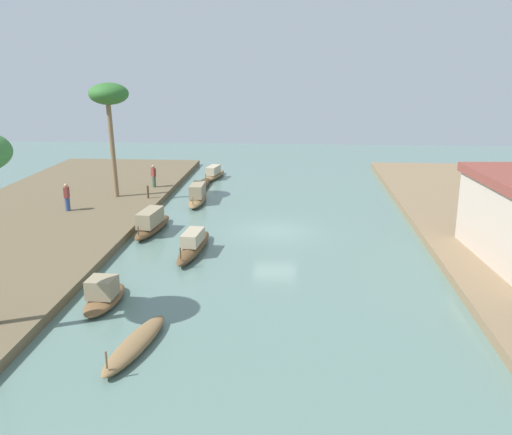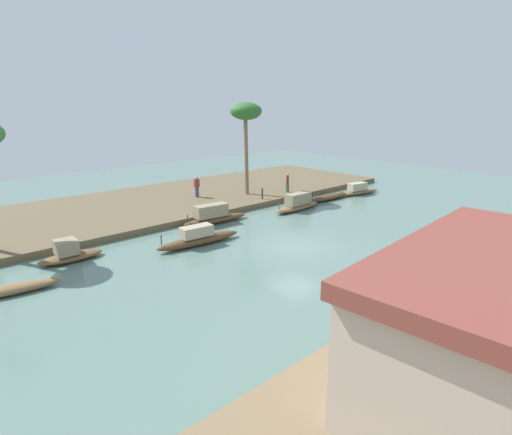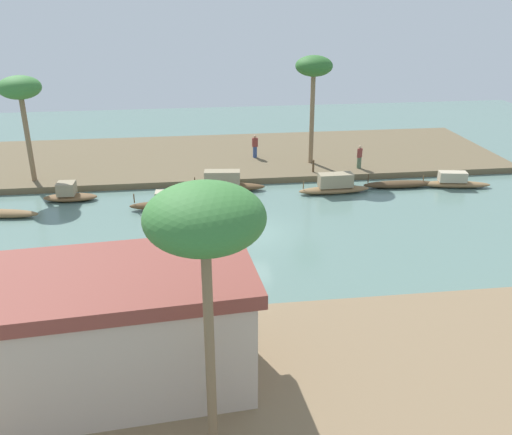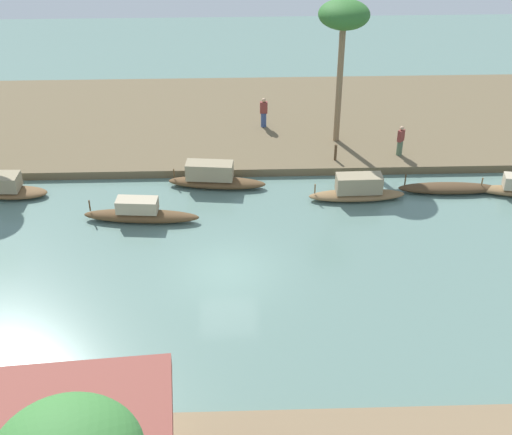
{
  "view_description": "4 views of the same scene",
  "coord_description": "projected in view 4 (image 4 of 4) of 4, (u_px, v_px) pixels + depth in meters",
  "views": [
    {
      "loc": [
        30.53,
        1.14,
        9.43
      ],
      "look_at": [
        1.13,
        -1.03,
        1.12
      ],
      "focal_mm": 39.18,
      "sensor_mm": 36.0,
      "label": 1
    },
    {
      "loc": [
        16.85,
        15.24,
        8.1
      ],
      "look_at": [
        -0.94,
        -4.46,
        0.64
      ],
      "focal_mm": 29.04,
      "sensor_mm": 36.0,
      "label": 2
    },
    {
      "loc": [
        3.1,
        26.78,
        12.12
      ],
      "look_at": [
        -0.57,
        -1.12,
        0.43
      ],
      "focal_mm": 38.37,
      "sensor_mm": 36.0,
      "label": 3
    },
    {
      "loc": [
        -0.4,
        23.71,
        17.98
      ],
      "look_at": [
        -1.28,
        -2.61,
        0.97
      ],
      "focal_mm": 49.87,
      "sensor_mm": 36.0,
      "label": 4
    }
  ],
  "objects": [
    {
      "name": "riverbank_left",
      "position": [
        228.0,
        121.0,
        41.43
      ],
      "size": [
        41.4,
        12.44,
        0.43
      ],
      "primitive_type": "cube",
      "color": "brown",
      "rests_on": "ground"
    },
    {
      "name": "river_water",
      "position": [
        228.0,
        271.0,
        29.65
      ],
      "size": [
        69.75,
        69.75,
        0.0
      ],
      "primitive_type": "plane",
      "color": "slate",
      "rests_on": "ground"
    },
    {
      "name": "sampan_midstream",
      "position": [
        12.0,
        189.0,
        34.52
      ],
      "size": [
        3.32,
        1.32,
        1.19
      ],
      "rotation": [
        0.0,
        0.0,
        -0.04
      ],
      "color": "brown",
      "rests_on": "river_water"
    },
    {
      "name": "person_on_near_bank",
      "position": [
        264.0,
        113.0,
        39.94
      ],
      "size": [
        0.42,
        0.31,
        1.72
      ],
      "rotation": [
        0.0,
        0.0,
        3.16
      ],
      "color": "#33477A",
      "rests_on": "riverbank_left"
    },
    {
      "name": "mooring_post",
      "position": [
        336.0,
        152.0,
        36.78
      ],
      "size": [
        0.14,
        0.14,
        0.87
      ],
      "primitive_type": "cylinder",
      "color": "#4C3823",
      "rests_on": "riverbank_left"
    },
    {
      "name": "sampan_with_tall_canopy",
      "position": [
        448.0,
        188.0,
        34.96
      ],
      "size": [
        4.99,
        1.11,
        0.98
      ],
      "rotation": [
        0.0,
        0.0,
        -0.03
      ],
      "color": "#47331E",
      "rests_on": "river_water"
    },
    {
      "name": "sampan_upstream_small",
      "position": [
        214.0,
        178.0,
        35.23
      ],
      "size": [
        4.94,
        1.51,
        1.35
      ],
      "rotation": [
        0.0,
        0.0,
        -0.11
      ],
      "color": "brown",
      "rests_on": "river_water"
    },
    {
      "name": "person_by_mooring",
      "position": [
        400.0,
        142.0,
        37.09
      ],
      "size": [
        0.43,
        0.43,
        1.65
      ],
      "rotation": [
        0.0,
        0.0,
        3.94
      ],
      "color": "#4C664C",
      "rests_on": "riverbank_left"
    },
    {
      "name": "sampan_with_red_awning",
      "position": [
        358.0,
        190.0,
        34.24
      ],
      "size": [
        4.69,
        1.11,
        1.32
      ],
      "rotation": [
        0.0,
        0.0,
        0.02
      ],
      "color": "brown",
      "rests_on": "river_water"
    },
    {
      "name": "sampan_near_left_bank",
      "position": [
        140.0,
        213.0,
        32.66
      ],
      "size": [
        5.41,
        1.34,
        1.17
      ],
      "rotation": [
        0.0,
        0.0,
        -0.08
      ],
      "color": "brown",
      "rests_on": "river_water"
    },
    {
      "name": "palm_tree_left_near",
      "position": [
        344.0,
        19.0,
        35.38
      ],
      "size": [
        2.6,
        2.6,
        7.62
      ],
      "color": "#7F6647",
      "rests_on": "riverbank_left"
    }
  ]
}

